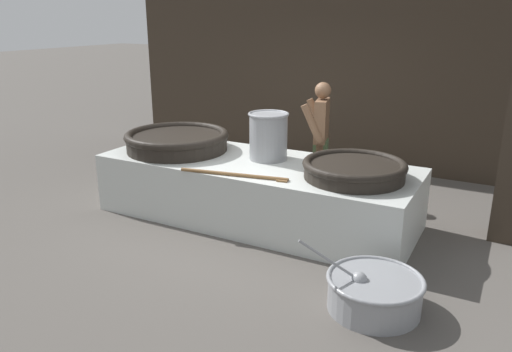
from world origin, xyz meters
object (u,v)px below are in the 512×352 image
giant_wok_far (354,169)px  stock_pot (268,135)px  prep_bowl_vegetables (374,291)px  giant_wok_near (177,140)px  cook (320,135)px

giant_wok_far → stock_pot: stock_pot is taller
stock_pot → prep_bowl_vegetables: (1.82, -1.53, -0.88)m
giant_wok_far → giant_wok_near: bearing=178.9°
giant_wok_far → stock_pot: 1.23m
giant_wok_near → giant_wok_far: size_ratio=1.20×
giant_wok_near → stock_pot: bearing=8.9°
giant_wok_near → giant_wok_far: (2.46, -0.05, -0.03)m
cook → prep_bowl_vegetables: bearing=107.2°
cook → giant_wok_far: bearing=111.5°
giant_wok_far → prep_bowl_vegetables: (0.63, -1.28, -0.68)m
giant_wok_far → prep_bowl_vegetables: bearing=-63.8°
giant_wok_far → prep_bowl_vegetables: giant_wok_far is taller
stock_pot → prep_bowl_vegetables: bearing=-40.0°
giant_wok_far → stock_pot: size_ratio=1.96×
giant_wok_far → cook: bearing=125.0°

